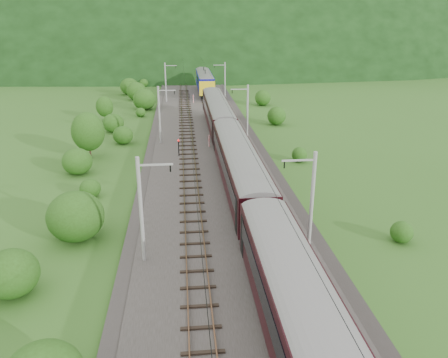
{
  "coord_description": "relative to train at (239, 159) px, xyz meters",
  "views": [
    {
      "loc": [
        -3.09,
        -28.61,
        17.24
      ],
      "look_at": [
        0.73,
        10.33,
        2.6
      ],
      "focal_mm": 35.0,
      "sensor_mm": 36.0,
      "label": 1
    }
  ],
  "objects": [
    {
      "name": "ground",
      "position": [
        -2.4,
        -12.4,
        -3.89
      ],
      "size": [
        600.0,
        600.0,
        0.0
      ],
      "primitive_type": "plane",
      "color": "#2E571B",
      "rests_on": "ground"
    },
    {
      "name": "mountain_ridge",
      "position": [
        -122.4,
        287.6,
        -3.89
      ],
      "size": [
        336.0,
        280.0,
        132.0
      ],
      "primitive_type": "ellipsoid",
      "color": "black",
      "rests_on": "ground"
    },
    {
      "name": "vegetation_left",
      "position": [
        -16.01,
        1.7,
        -1.8
      ],
      "size": [
        12.29,
        146.01,
        5.98
      ],
      "color": "#254913",
      "rests_on": "ground"
    },
    {
      "name": "catenary_left",
      "position": [
        -8.52,
        19.6,
        0.61
      ],
      "size": [
        2.54,
        192.28,
        8.0
      ],
      "color": "gray",
      "rests_on": "railbed"
    },
    {
      "name": "railbed",
      "position": [
        -2.4,
        -2.4,
        -3.74
      ],
      "size": [
        14.0,
        220.0,
        0.3
      ],
      "primitive_type": "cube",
      "color": "#38332D",
      "rests_on": "ground"
    },
    {
      "name": "hazard_post_far",
      "position": [
        -1.85,
        17.03,
        -2.76
      ],
      "size": [
        0.18,
        0.18,
        1.66
      ],
      "primitive_type": "cylinder",
      "color": "red",
      "rests_on": "railbed"
    },
    {
      "name": "signal",
      "position": [
        -6.04,
        13.19,
        -2.33
      ],
      "size": [
        0.24,
        0.24,
        2.16
      ],
      "color": "black",
      "rests_on": "railbed"
    },
    {
      "name": "hazard_post_near",
      "position": [
        -3.0,
        49.84,
        -2.77
      ],
      "size": [
        0.17,
        0.17,
        1.64
      ],
      "primitive_type": "cylinder",
      "color": "red",
      "rests_on": "railbed"
    },
    {
      "name": "mountain_main",
      "position": [
        -2.4,
        247.6,
        -3.89
      ],
      "size": [
        504.0,
        360.0,
        244.0
      ],
      "primitive_type": "ellipsoid",
      "color": "black",
      "rests_on": "ground"
    },
    {
      "name": "vegetation_right",
      "position": [
        10.23,
        15.43,
        -2.63
      ],
      "size": [
        6.07,
        101.09,
        2.88
      ],
      "color": "#254913",
      "rests_on": "ground"
    },
    {
      "name": "track_right",
      "position": [
        -0.0,
        -2.4,
        -3.52
      ],
      "size": [
        2.4,
        220.0,
        0.27
      ],
      "color": "brown",
      "rests_on": "railbed"
    },
    {
      "name": "overhead_wires",
      "position": [
        -2.4,
        -2.4,
        3.21
      ],
      "size": [
        4.83,
        198.0,
        0.03
      ],
      "color": "black",
      "rests_on": "ground"
    },
    {
      "name": "train",
      "position": [
        0.0,
        0.0,
        0.0
      ],
      "size": [
        3.33,
        134.35,
        5.82
      ],
      "color": "black",
      "rests_on": "ground"
    },
    {
      "name": "track_left",
      "position": [
        -4.8,
        -2.4,
        -3.52
      ],
      "size": [
        2.4,
        220.0,
        0.27
      ],
      "color": "brown",
      "rests_on": "railbed"
    },
    {
      "name": "catenary_right",
      "position": [
        3.72,
        19.6,
        0.61
      ],
      "size": [
        2.54,
        192.28,
        8.0
      ],
      "color": "gray",
      "rests_on": "railbed"
    }
  ]
}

